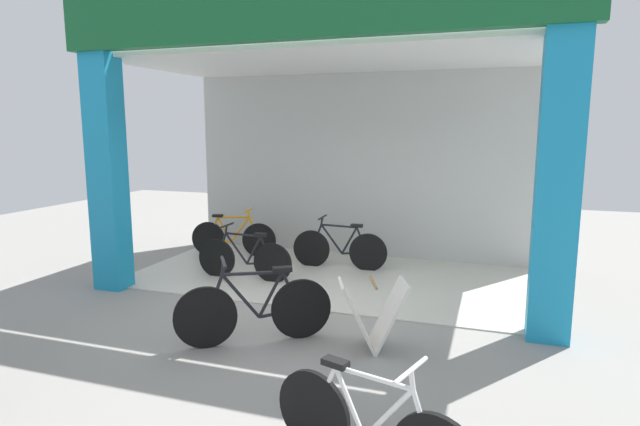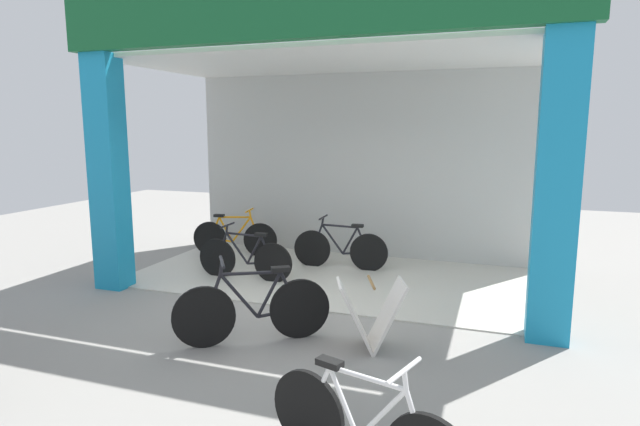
{
  "view_description": "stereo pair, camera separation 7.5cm",
  "coord_description": "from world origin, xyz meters",
  "px_view_note": "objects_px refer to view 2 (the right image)",
  "views": [
    {
      "loc": [
        2.32,
        -6.04,
        2.34
      ],
      "look_at": [
        0.0,
        0.78,
        1.15
      ],
      "focal_mm": 29.23,
      "sensor_mm": 36.0,
      "label": 1
    },
    {
      "loc": [
        2.39,
        -6.02,
        2.34
      ],
      "look_at": [
        0.0,
        0.78,
        1.15
      ],
      "focal_mm": 29.23,
      "sensor_mm": 36.0,
      "label": 2
    }
  ],
  "objects_px": {
    "bicycle_parked_0": "(253,309)",
    "sandwich_board_sign": "(371,315)",
    "bicycle_inside_0": "(235,237)",
    "bicycle_inside_1": "(340,248)",
    "bicycle_inside_2": "(245,258)"
  },
  "relations": [
    {
      "from": "bicycle_parked_0",
      "to": "sandwich_board_sign",
      "type": "xyz_separation_m",
      "value": [
        1.25,
        0.27,
        -0.01
      ]
    },
    {
      "from": "bicycle_inside_0",
      "to": "bicycle_parked_0",
      "type": "xyz_separation_m",
      "value": [
        2.09,
        -3.41,
        0.03
      ]
    },
    {
      "from": "bicycle_inside_1",
      "to": "sandwich_board_sign",
      "type": "relative_size",
      "value": 1.93
    },
    {
      "from": "bicycle_inside_0",
      "to": "bicycle_inside_1",
      "type": "relative_size",
      "value": 0.98
    },
    {
      "from": "bicycle_parked_0",
      "to": "bicycle_inside_1",
      "type": "bearing_deg",
      "value": 89.8
    },
    {
      "from": "bicycle_inside_2",
      "to": "bicycle_parked_0",
      "type": "distance_m",
      "value": 2.42
    },
    {
      "from": "bicycle_inside_1",
      "to": "bicycle_inside_2",
      "type": "relative_size",
      "value": 1.02
    },
    {
      "from": "bicycle_inside_1",
      "to": "bicycle_inside_2",
      "type": "xyz_separation_m",
      "value": [
        -1.21,
        -1.08,
        -0.01
      ]
    },
    {
      "from": "bicycle_inside_0",
      "to": "sandwich_board_sign",
      "type": "height_order",
      "value": "bicycle_inside_0"
    },
    {
      "from": "bicycle_inside_2",
      "to": "sandwich_board_sign",
      "type": "xyz_separation_m",
      "value": [
        2.44,
        -1.83,
        0.03
      ]
    },
    {
      "from": "bicycle_inside_2",
      "to": "sandwich_board_sign",
      "type": "height_order",
      "value": "bicycle_inside_2"
    },
    {
      "from": "bicycle_inside_2",
      "to": "sandwich_board_sign",
      "type": "bearing_deg",
      "value": -36.87
    },
    {
      "from": "bicycle_inside_0",
      "to": "bicycle_parked_0",
      "type": "distance_m",
      "value": 4.0
    },
    {
      "from": "bicycle_inside_2",
      "to": "bicycle_inside_0",
      "type": "bearing_deg",
      "value": 124.34
    },
    {
      "from": "bicycle_inside_0",
      "to": "bicycle_inside_2",
      "type": "bearing_deg",
      "value": -55.66
    }
  ]
}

